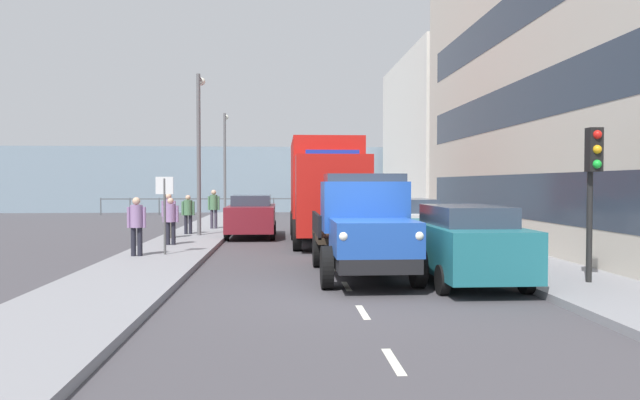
# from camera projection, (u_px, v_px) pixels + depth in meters

# --- Properties ---
(ground_plane) EXTENTS (80.00, 80.00, 0.00)m
(ground_plane) POSITION_uv_depth(u_px,v_px,m) (320.00, 244.00, 21.34)
(ground_plane) COLOR #423F44
(sidewalk_left) EXTENTS (2.59, 41.71, 0.15)m
(sidewalk_left) POSITION_uv_depth(u_px,v_px,m) (451.00, 241.00, 21.65)
(sidewalk_left) COLOR gray
(sidewalk_left) RESTS_ON ground_plane
(sidewalk_right) EXTENTS (2.59, 41.71, 0.15)m
(sidewalk_right) POSITION_uv_depth(u_px,v_px,m) (185.00, 243.00, 21.03)
(sidewalk_right) COLOR gray
(sidewalk_right) RESTS_ON ground_plane
(road_centreline_markings) EXTENTS (0.12, 37.58, 0.01)m
(road_centreline_markings) POSITION_uv_depth(u_px,v_px,m) (322.00, 246.00, 20.50)
(road_centreline_markings) COLOR silver
(road_centreline_markings) RESTS_ON ground_plane
(building_terrace) EXTENTS (7.98, 20.12, 11.56)m
(building_terrace) POSITION_uv_depth(u_px,v_px,m) (616.00, 80.00, 20.19)
(building_terrace) COLOR beige
(building_terrace) RESTS_ON ground_plane
(building_far_block) EXTENTS (7.97, 13.27, 10.15)m
(building_far_block) POSITION_uv_depth(u_px,v_px,m) (462.00, 139.00, 37.52)
(building_far_block) COLOR silver
(building_far_block) RESTS_ON ground_plane
(sea_horizon) EXTENTS (80.00, 0.80, 5.00)m
(sea_horizon) POSITION_uv_depth(u_px,v_px,m) (300.00, 180.00, 45.07)
(sea_horizon) COLOR gray
(sea_horizon) RESTS_ON ground_plane
(seawall_railing) EXTENTS (28.08, 0.08, 1.20)m
(seawall_railing) POSITION_uv_depth(u_px,v_px,m) (302.00, 202.00, 41.52)
(seawall_railing) COLOR #4C5156
(seawall_railing) RESTS_ON ground_plane
(truck_vintage_blue) EXTENTS (2.17, 5.64, 2.43)m
(truck_vintage_blue) POSITION_uv_depth(u_px,v_px,m) (364.00, 228.00, 13.57)
(truck_vintage_blue) COLOR black
(truck_vintage_blue) RESTS_ON ground_plane
(lorry_cargo_red) EXTENTS (2.58, 8.20, 3.87)m
(lorry_cargo_red) POSITION_uv_depth(u_px,v_px,m) (326.00, 187.00, 21.95)
(lorry_cargo_red) COLOR red
(lorry_cargo_red) RESTS_ON ground_plane
(car_teal_kerbside_near) EXTENTS (1.88, 4.55, 1.72)m
(car_teal_kerbside_near) POSITION_uv_depth(u_px,v_px,m) (463.00, 242.00, 12.97)
(car_teal_kerbside_near) COLOR #1E6670
(car_teal_kerbside_near) RESTS_ON ground_plane
(car_white_kerbside_1) EXTENTS (1.85, 4.14, 1.72)m
(car_white_kerbside_1) POSITION_uv_depth(u_px,v_px,m) (407.00, 224.00, 18.78)
(car_white_kerbside_1) COLOR white
(car_white_kerbside_1) RESTS_ON ground_plane
(car_maroon_oppositeside_0) EXTENTS (1.96, 4.37, 1.72)m
(car_maroon_oppositeside_0) POSITION_uv_depth(u_px,v_px,m) (252.00, 215.00, 23.95)
(car_maroon_oppositeside_0) COLOR maroon
(car_maroon_oppositeside_0) RESTS_ON ground_plane
(pedestrian_near_railing) EXTENTS (0.53, 0.34, 1.67)m
(pedestrian_near_railing) POSITION_uv_depth(u_px,v_px,m) (136.00, 222.00, 16.53)
(pedestrian_near_railing) COLOR black
(pedestrian_near_railing) RESTS_ON sidewalk_right
(pedestrian_in_dark_coat) EXTENTS (0.53, 0.34, 1.58)m
(pedestrian_in_dark_coat) POSITION_uv_depth(u_px,v_px,m) (171.00, 217.00, 19.55)
(pedestrian_in_dark_coat) COLOR black
(pedestrian_in_dark_coat) RESTS_ON sidewalk_right
(pedestrian_strolling) EXTENTS (0.53, 0.34, 1.68)m
(pedestrian_strolling) POSITION_uv_depth(u_px,v_px,m) (169.00, 212.00, 21.95)
(pedestrian_strolling) COLOR #4C473D
(pedestrian_strolling) RESTS_ON sidewalk_right
(pedestrian_with_bag) EXTENTS (0.53, 0.34, 1.59)m
(pedestrian_with_bag) POSITION_uv_depth(u_px,v_px,m) (188.00, 211.00, 23.74)
(pedestrian_with_bag) COLOR black
(pedestrian_with_bag) RESTS_ON sidewalk_right
(pedestrian_couple_a) EXTENTS (0.53, 0.34, 1.77)m
(pedestrian_couple_a) POSITION_uv_depth(u_px,v_px,m) (214.00, 206.00, 26.65)
(pedestrian_couple_a) COLOR #383342
(pedestrian_couple_a) RESTS_ON sidewalk_right
(traffic_light_near) EXTENTS (0.28, 0.41, 3.20)m
(traffic_light_near) POSITION_uv_depth(u_px,v_px,m) (593.00, 171.00, 12.03)
(traffic_light_near) COLOR black
(traffic_light_near) RESTS_ON sidewalk_left
(lamp_post_promenade) EXTENTS (0.32, 1.14, 6.40)m
(lamp_post_promenade) POSITION_uv_depth(u_px,v_px,m) (199.00, 139.00, 23.32)
(lamp_post_promenade) COLOR #59595B
(lamp_post_promenade) RESTS_ON sidewalk_right
(lamp_post_far) EXTENTS (0.32, 1.14, 6.32)m
(lamp_post_far) POSITION_uv_depth(u_px,v_px,m) (225.00, 155.00, 35.61)
(lamp_post_far) COLOR #59595B
(lamp_post_far) RESTS_ON sidewalk_right
(street_sign) EXTENTS (0.50, 0.07, 2.25)m
(street_sign) POSITION_uv_depth(u_px,v_px,m) (165.00, 202.00, 16.89)
(street_sign) COLOR #4C4C4C
(street_sign) RESTS_ON sidewalk_right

